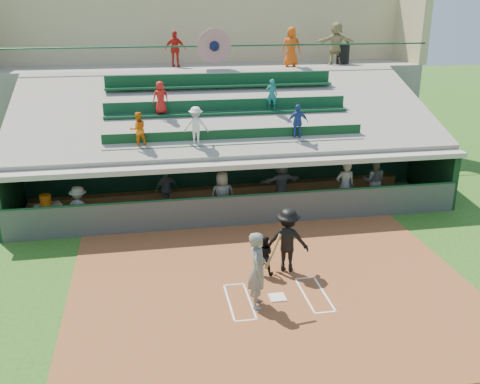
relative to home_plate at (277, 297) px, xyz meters
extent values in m
plane|color=#255116|center=(0.00, 0.00, -0.04)|extent=(100.00, 100.00, 0.00)
cube|color=brown|center=(0.00, 0.50, -0.03)|extent=(11.00, 9.00, 0.02)
cube|color=silver|center=(0.00, 0.00, 0.00)|extent=(0.43, 0.43, 0.03)
cube|color=white|center=(-0.75, 0.00, -0.01)|extent=(0.05, 1.80, 0.01)
cube|color=white|center=(0.75, 0.00, -0.01)|extent=(0.05, 1.80, 0.01)
cube|color=white|center=(-1.30, 0.00, -0.01)|extent=(0.05, 1.80, 0.01)
cube|color=white|center=(1.30, 0.00, -0.01)|extent=(0.05, 1.80, 0.01)
cube|color=silver|center=(-1.02, 0.90, -0.01)|extent=(0.60, 0.05, 0.01)
cube|color=silver|center=(1.02, 0.90, -0.01)|extent=(0.60, 0.05, 0.01)
cube|color=silver|center=(-1.02, -0.90, -0.01)|extent=(0.60, 0.05, 0.01)
cube|color=white|center=(1.02, -0.90, -0.01)|extent=(0.60, 0.05, 0.01)
cube|color=gray|center=(0.00, 6.75, -0.02)|extent=(16.00, 3.50, 0.04)
cube|color=gray|center=(0.00, 13.50, 2.26)|extent=(20.00, 3.00, 4.60)
cube|color=#464A46|center=(0.00, 5.00, 0.52)|extent=(16.00, 0.06, 1.10)
cylinder|color=#123B22|center=(0.00, 5.00, 1.09)|extent=(16.00, 0.08, 0.08)
cube|color=black|center=(0.00, 8.50, 1.07)|extent=(16.00, 0.25, 2.20)
cube|color=black|center=(-8.00, 6.75, 1.07)|extent=(0.25, 3.50, 2.20)
cube|color=black|center=(8.00, 6.75, 1.07)|extent=(0.25, 3.50, 2.20)
cube|color=#9A988C|center=(0.00, 6.75, 2.17)|extent=(16.40, 3.90, 0.18)
cube|color=gray|center=(0.00, 10.25, 1.12)|extent=(16.40, 3.50, 2.30)
cube|color=gray|center=(0.00, 11.90, 2.26)|extent=(16.40, 0.30, 4.60)
cube|color=gray|center=(0.00, 8.60, 3.42)|extent=(16.40, 6.51, 2.37)
cube|color=#0D3C1C|center=(0.00, 6.20, 2.62)|extent=(9.40, 0.42, 0.08)
cube|color=#0B321A|center=(0.00, 6.40, 2.88)|extent=(9.40, 0.06, 0.45)
cube|color=#0D3D22|center=(0.00, 8.10, 3.37)|extent=(9.40, 0.42, 0.08)
cube|color=#0C3822|center=(0.00, 8.30, 3.62)|extent=(9.40, 0.06, 0.45)
cube|color=#0D3C1F|center=(0.00, 10.00, 4.12)|extent=(9.40, 0.42, 0.08)
cube|color=#0D3B1F|center=(0.00, 10.20, 4.38)|extent=(9.40, 0.06, 0.45)
imported|color=orange|center=(-3.43, 6.30, 3.26)|extent=(0.68, 0.59, 1.21)
imported|color=silver|center=(-1.44, 6.30, 3.32)|extent=(0.92, 0.62, 1.33)
imported|color=navy|center=(2.25, 6.30, 3.30)|extent=(0.78, 0.39, 1.28)
imported|color=#B31714|center=(-2.56, 8.20, 4.01)|extent=(0.66, 0.49, 1.22)
imported|color=#18696E|center=(1.72, 8.20, 4.00)|extent=(0.49, 0.38, 1.19)
cylinder|color=#154228|center=(0.00, 12.00, 5.56)|extent=(20.00, 0.07, 0.07)
cylinder|color=#A31720|center=(0.00, 11.98, 5.56)|extent=(1.50, 0.06, 1.50)
sphere|color=#0E1538|center=(0.00, 11.95, 5.56)|extent=(0.44, 0.44, 0.44)
cube|color=tan|center=(0.00, 15.00, 6.16)|extent=(20.00, 0.40, 3.20)
cube|color=tan|center=(10.00, 13.50, 6.16)|extent=(0.40, 3.00, 3.20)
imported|color=#5B5E59|center=(-0.60, -0.26, 1.01)|extent=(0.62, 0.83, 2.04)
cylinder|color=olive|center=(-0.25, -0.41, 1.57)|extent=(0.56, 0.54, 0.75)
sphere|color=olive|center=(-0.47, -0.26, 1.22)|extent=(0.10, 0.10, 0.10)
imported|color=black|center=(-0.08, 1.37, 0.57)|extent=(0.67, 0.58, 1.18)
imported|color=black|center=(0.66, 1.51, 0.94)|extent=(1.39, 1.06, 1.90)
cube|color=brown|center=(-0.26, 7.86, 0.23)|extent=(14.72, 1.04, 0.44)
cube|color=white|center=(-6.65, 6.10, 0.38)|extent=(1.05, 0.93, 0.76)
cylinder|color=orange|center=(-6.72, 6.08, 0.96)|extent=(0.39, 0.39, 0.39)
imported|color=#565954|center=(-5.54, 5.44, 0.81)|extent=(1.18, 0.91, 1.61)
imported|color=#51544F|center=(-2.55, 7.01, 0.78)|extent=(0.99, 0.69, 1.55)
imported|color=#52544F|center=(-0.64, 5.55, 0.91)|extent=(0.89, 0.58, 1.80)
imported|color=#5B5E59|center=(1.79, 6.64, 0.90)|extent=(1.72, 0.79, 1.78)
imported|color=#5E615B|center=(3.92, 5.56, 0.99)|extent=(0.72, 0.47, 1.96)
imported|color=#5E615C|center=(5.33, 6.21, 0.92)|extent=(1.07, 0.95, 1.83)
cylinder|color=black|center=(6.37, 13.05, 5.02)|extent=(0.61, 0.61, 0.91)
imported|color=red|center=(-1.63, 13.16, 5.37)|extent=(1.01, 0.61, 1.61)
imported|color=#D8470C|center=(3.60, 12.36, 5.45)|extent=(1.00, 0.81, 1.77)
imported|color=tan|center=(5.96, 12.99, 5.54)|extent=(1.86, 0.75, 1.95)
camera|label=1|loc=(-3.17, -12.03, 7.39)|focal=40.00mm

